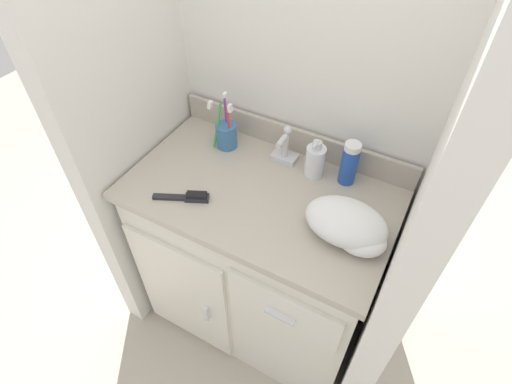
% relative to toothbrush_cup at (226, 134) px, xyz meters
% --- Properties ---
extents(ground_plane, '(6.00, 6.00, 0.00)m').
position_rel_toothbrush_cup_xyz_m(ground_plane, '(0.22, -0.15, -0.88)').
color(ground_plane, '#ADA393').
extents(wall_back, '(1.08, 0.08, 2.20)m').
position_rel_toothbrush_cup_xyz_m(wall_back, '(0.22, 0.16, 0.22)').
color(wall_back, silver).
rests_on(wall_back, ground_plane).
extents(wall_left, '(0.08, 0.60, 2.20)m').
position_rel_toothbrush_cup_xyz_m(wall_left, '(-0.28, -0.15, 0.22)').
color(wall_left, silver).
rests_on(wall_left, ground_plane).
extents(wall_right, '(0.08, 0.60, 2.20)m').
position_rel_toothbrush_cup_xyz_m(wall_right, '(0.72, -0.15, 0.22)').
color(wall_right, silver).
rests_on(wall_right, ground_plane).
extents(vanity, '(0.90, 0.54, 0.83)m').
position_rel_toothbrush_cup_xyz_m(vanity, '(0.22, -0.16, -0.45)').
color(vanity, silver).
rests_on(vanity, ground_plane).
extents(backsplash, '(0.90, 0.02, 0.09)m').
position_rel_toothbrush_cup_xyz_m(backsplash, '(0.22, 0.10, -0.01)').
color(backsplash, '#B2A899').
rests_on(backsplash, vanity).
extents(sink_faucet, '(0.09, 0.09, 0.14)m').
position_rel_toothbrush_cup_xyz_m(sink_faucet, '(0.22, 0.03, -0.01)').
color(sink_faucet, silver).
rests_on(sink_faucet, vanity).
extents(toothbrush_cup, '(0.08, 0.08, 0.21)m').
position_rel_toothbrush_cup_xyz_m(toothbrush_cup, '(0.00, 0.00, 0.00)').
color(toothbrush_cup, teal).
rests_on(toothbrush_cup, vanity).
extents(soap_dispenser, '(0.07, 0.07, 0.14)m').
position_rel_toothbrush_cup_xyz_m(soap_dispenser, '(0.34, 0.01, 0.01)').
color(soap_dispenser, white).
rests_on(soap_dispenser, vanity).
extents(shaving_cream_can, '(0.06, 0.06, 0.16)m').
position_rel_toothbrush_cup_xyz_m(shaving_cream_can, '(0.45, 0.03, 0.02)').
color(shaving_cream_can, '#234CB2').
rests_on(shaving_cream_can, vanity).
extents(hairbrush, '(0.18, 0.10, 0.03)m').
position_rel_toothbrush_cup_xyz_m(hairbrush, '(0.04, -0.29, -0.04)').
color(hairbrush, '#232328').
rests_on(hairbrush, vanity).
extents(hand_towel, '(0.25, 0.17, 0.11)m').
position_rel_toothbrush_cup_xyz_m(hand_towel, '(0.54, -0.19, -0.00)').
color(hand_towel, white).
rests_on(hand_towel, vanity).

